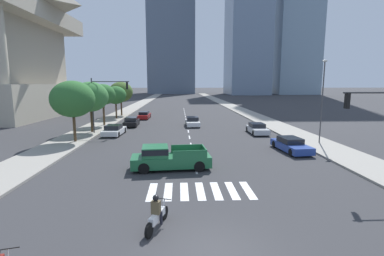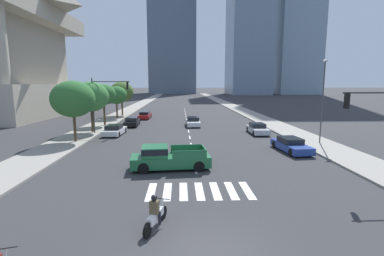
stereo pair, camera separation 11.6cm
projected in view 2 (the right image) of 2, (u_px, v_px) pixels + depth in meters
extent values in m
plane|color=#333335|center=(211.00, 254.00, 9.97)|extent=(800.00, 800.00, 0.00)
cube|color=gray|center=(276.00, 125.00, 40.08)|extent=(4.00, 260.00, 0.15)
cube|color=gray|center=(98.00, 126.00, 39.04)|extent=(4.00, 260.00, 0.15)
cube|color=silver|center=(151.00, 192.00, 15.67)|extent=(0.45, 2.70, 0.01)
cube|color=silver|center=(167.00, 191.00, 15.71)|extent=(0.45, 2.70, 0.01)
cube|color=silver|center=(183.00, 191.00, 15.74)|extent=(0.45, 2.70, 0.01)
cube|color=silver|center=(199.00, 191.00, 15.78)|extent=(0.45, 2.70, 0.01)
cube|color=silver|center=(215.00, 191.00, 15.82)|extent=(0.45, 2.70, 0.01)
cube|color=silver|center=(231.00, 190.00, 15.86)|extent=(0.45, 2.70, 0.01)
cube|color=silver|center=(247.00, 190.00, 15.89)|extent=(0.45, 2.70, 0.01)
cube|color=silver|center=(196.00, 169.00, 19.73)|extent=(0.14, 2.00, 0.01)
cube|color=silver|center=(193.00, 155.00, 23.68)|extent=(0.14, 2.00, 0.01)
cube|color=silver|center=(191.00, 145.00, 27.62)|extent=(0.14, 2.00, 0.01)
cube|color=silver|center=(190.00, 137.00, 31.57)|extent=(0.14, 2.00, 0.01)
cube|color=silver|center=(189.00, 131.00, 35.52)|extent=(0.14, 2.00, 0.01)
cube|color=silver|center=(188.00, 126.00, 39.46)|extent=(0.14, 2.00, 0.01)
cube|color=silver|center=(187.00, 123.00, 43.41)|extent=(0.14, 2.00, 0.01)
cube|color=silver|center=(187.00, 119.00, 47.36)|extent=(0.14, 2.00, 0.01)
cube|color=silver|center=(186.00, 117.00, 51.31)|extent=(0.14, 2.00, 0.01)
cube|color=silver|center=(186.00, 114.00, 55.25)|extent=(0.14, 2.00, 0.01)
cube|color=silver|center=(185.00, 112.00, 59.20)|extent=(0.14, 2.00, 0.01)
cube|color=silver|center=(185.00, 110.00, 63.15)|extent=(0.14, 2.00, 0.01)
cube|color=silver|center=(185.00, 109.00, 67.10)|extent=(0.14, 2.00, 0.01)
cylinder|color=black|center=(5.00, 248.00, 8.61)|extent=(0.69, 0.20, 0.04)
cylinder|color=black|center=(163.00, 213.00, 12.47)|extent=(0.31, 0.61, 0.60)
cylinder|color=black|center=(147.00, 231.00, 10.95)|extent=(0.31, 0.61, 0.60)
cube|color=silver|center=(156.00, 216.00, 11.67)|extent=(0.62, 1.28, 0.32)
cylinder|color=#B2B2B7|center=(162.00, 207.00, 12.33)|extent=(0.16, 0.32, 0.67)
cylinder|color=black|center=(162.00, 199.00, 12.32)|extent=(0.67, 0.26, 0.04)
cube|color=brown|center=(154.00, 207.00, 11.51)|extent=(0.42, 0.34, 0.55)
sphere|color=black|center=(154.00, 198.00, 11.45)|extent=(0.26, 0.26, 0.26)
cylinder|color=black|center=(152.00, 217.00, 11.73)|extent=(0.15, 0.15, 0.55)
cylinder|color=black|center=(160.00, 218.00, 11.63)|extent=(0.15, 0.15, 0.55)
cube|color=#1E6038|center=(171.00, 161.00, 19.77)|extent=(5.64, 2.41, 0.75)
cube|color=#1E6038|center=(155.00, 151.00, 19.53)|extent=(1.90, 1.94, 0.70)
cube|color=black|center=(155.00, 150.00, 19.51)|extent=(1.93, 1.99, 0.39)
cube|color=#1E6038|center=(189.00, 154.00, 18.90)|extent=(2.31, 0.27, 0.55)
cube|color=#1E6038|center=(186.00, 148.00, 20.74)|extent=(2.31, 0.27, 0.55)
cube|color=#1E6038|center=(204.00, 151.00, 19.96)|extent=(0.24, 1.88, 0.55)
cylinder|color=black|center=(143.00, 168.00, 18.72)|extent=(0.78, 0.32, 0.76)
cylinder|color=black|center=(144.00, 161.00, 20.44)|extent=(0.78, 0.32, 0.76)
cylinder|color=black|center=(199.00, 166.00, 19.18)|extent=(0.78, 0.32, 0.76)
cylinder|color=black|center=(195.00, 159.00, 20.90)|extent=(0.78, 0.32, 0.76)
cube|color=silver|center=(193.00, 123.00, 39.83)|extent=(1.95, 4.40, 0.58)
cube|color=black|center=(193.00, 119.00, 39.96)|extent=(1.66, 2.00, 0.55)
cylinder|color=black|center=(200.00, 125.00, 38.45)|extent=(0.24, 0.65, 0.64)
cylinder|color=black|center=(188.00, 125.00, 38.34)|extent=(0.24, 0.65, 0.64)
cylinder|color=black|center=(198.00, 122.00, 41.37)|extent=(0.24, 0.65, 0.64)
cylinder|color=black|center=(187.00, 122.00, 41.26)|extent=(0.24, 0.65, 0.64)
cube|color=silver|center=(115.00, 131.00, 32.95)|extent=(2.12, 4.38, 0.56)
cube|color=black|center=(114.00, 127.00, 32.66)|extent=(1.76, 2.02, 0.50)
cylinder|color=black|center=(111.00, 130.00, 34.42)|extent=(0.26, 0.65, 0.64)
cylinder|color=black|center=(125.00, 130.00, 34.39)|extent=(0.26, 0.65, 0.64)
cylinder|color=black|center=(103.00, 134.00, 31.55)|extent=(0.26, 0.65, 0.64)
cylinder|color=black|center=(118.00, 134.00, 31.52)|extent=(0.26, 0.65, 0.64)
cube|color=black|center=(132.00, 123.00, 39.95)|extent=(1.88, 4.63, 0.62)
cube|color=black|center=(132.00, 119.00, 39.63)|extent=(1.61, 2.10, 0.49)
cylinder|color=black|center=(128.00, 122.00, 41.46)|extent=(0.23, 0.64, 0.64)
cylinder|color=black|center=(139.00, 122.00, 41.56)|extent=(0.23, 0.64, 0.64)
cylinder|color=black|center=(125.00, 125.00, 38.38)|extent=(0.23, 0.64, 0.64)
cylinder|color=black|center=(136.00, 125.00, 38.48)|extent=(0.23, 0.64, 0.64)
cube|color=maroon|center=(145.00, 116.00, 48.18)|extent=(1.87, 4.63, 0.60)
cube|color=black|center=(145.00, 113.00, 47.87)|extent=(1.58, 2.11, 0.48)
cylinder|color=black|center=(142.00, 116.00, 49.73)|extent=(0.24, 0.65, 0.64)
cylinder|color=black|center=(151.00, 116.00, 49.75)|extent=(0.24, 0.65, 0.64)
cylinder|color=black|center=(139.00, 118.00, 46.66)|extent=(0.24, 0.65, 0.64)
cylinder|color=black|center=(148.00, 118.00, 46.67)|extent=(0.24, 0.65, 0.64)
cube|color=#B7BABF|center=(258.00, 130.00, 33.77)|extent=(1.83, 4.41, 0.59)
cube|color=black|center=(257.00, 125.00, 33.91)|extent=(1.61, 1.98, 0.48)
cylinder|color=black|center=(268.00, 133.00, 32.35)|extent=(0.22, 0.64, 0.64)
cylinder|color=black|center=(254.00, 133.00, 32.28)|extent=(0.22, 0.64, 0.64)
cylinder|color=black|center=(261.00, 129.00, 35.31)|extent=(0.22, 0.64, 0.64)
cylinder|color=black|center=(248.00, 129.00, 35.24)|extent=(0.22, 0.64, 0.64)
cube|color=navy|center=(291.00, 146.00, 24.90)|extent=(2.27, 4.88, 0.60)
cube|color=black|center=(290.00, 140.00, 25.04)|extent=(1.80, 2.27, 0.46)
cylinder|color=black|center=(310.00, 152.00, 23.46)|extent=(0.28, 0.66, 0.64)
cylinder|color=black|center=(291.00, 153.00, 23.23)|extent=(0.28, 0.66, 0.64)
cylinder|color=black|center=(291.00, 144.00, 26.60)|extent=(0.28, 0.66, 0.64)
cylinder|color=black|center=(275.00, 144.00, 26.37)|extent=(0.28, 0.66, 0.64)
cylinder|color=#333335|center=(374.00, 93.00, 15.85)|extent=(3.54, 0.10, 0.10)
cube|color=black|center=(347.00, 101.00, 15.86)|extent=(0.20, 0.28, 0.90)
sphere|color=red|center=(347.00, 95.00, 15.81)|extent=(0.18, 0.18, 0.18)
sphere|color=orange|center=(347.00, 101.00, 15.86)|extent=(0.18, 0.18, 0.18)
sphere|color=green|center=(346.00, 106.00, 15.90)|extent=(0.18, 0.18, 0.18)
cylinder|color=#333335|center=(93.00, 106.00, 33.27)|extent=(0.14, 0.14, 6.44)
cylinder|color=#333335|center=(111.00, 82.00, 32.92)|extent=(4.35, 0.10, 0.10)
cube|color=black|center=(127.00, 85.00, 33.07)|extent=(0.20, 0.28, 0.90)
sphere|color=red|center=(127.00, 83.00, 33.02)|extent=(0.18, 0.18, 0.18)
sphere|color=orange|center=(127.00, 85.00, 33.07)|extent=(0.18, 0.18, 0.18)
sphere|color=green|center=(128.00, 88.00, 33.11)|extent=(0.18, 0.18, 0.18)
cube|color=#19662D|center=(93.00, 108.00, 33.30)|extent=(0.60, 0.04, 0.18)
cylinder|color=#3F3F42|center=(322.00, 103.00, 27.47)|extent=(0.12, 0.12, 7.86)
ellipsoid|color=beige|center=(325.00, 61.00, 26.84)|extent=(0.50, 0.24, 0.20)
cylinder|color=#4C3823|center=(75.00, 129.00, 28.51)|extent=(0.28, 0.28, 2.57)
ellipsoid|color=#2D662D|center=(73.00, 99.00, 28.04)|extent=(4.29, 4.29, 3.64)
cylinder|color=#4C3823|center=(92.00, 121.00, 34.13)|extent=(0.28, 0.28, 2.57)
ellipsoid|color=#387538|center=(91.00, 97.00, 33.67)|extent=(4.21, 4.21, 3.58)
cylinder|color=#4C3823|center=(104.00, 115.00, 39.66)|extent=(0.28, 0.28, 2.94)
ellipsoid|color=#2D662D|center=(103.00, 94.00, 39.21)|extent=(3.42, 3.42, 2.90)
cylinder|color=#4C3823|center=(117.00, 111.00, 47.50)|extent=(0.28, 0.28, 2.50)
ellipsoid|color=#2D662D|center=(116.00, 95.00, 47.08)|extent=(3.52, 3.52, 2.99)
cylinder|color=#4C3823|center=(122.00, 108.00, 51.82)|extent=(0.28, 0.28, 2.57)
ellipsoid|color=#426028|center=(122.00, 92.00, 51.35)|extent=(4.31, 4.31, 3.66)
cylinder|color=#B2A893|center=(0.00, 45.00, 38.18)|extent=(1.80, 1.80, 10.64)
cube|color=slate|center=(249.00, 22.00, 149.94)|extent=(20.66, 27.23, 77.27)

